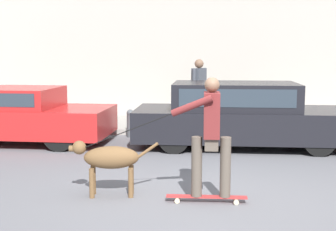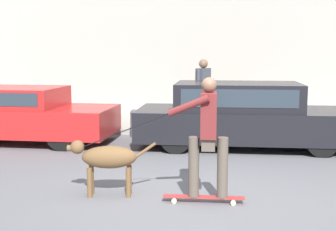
% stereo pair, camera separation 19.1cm
% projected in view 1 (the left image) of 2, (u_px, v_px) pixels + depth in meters
% --- Properties ---
extents(ground_plane, '(36.00, 36.00, 0.00)m').
position_uv_depth(ground_plane, '(199.00, 202.00, 6.19)').
color(ground_plane, slate).
extents(back_wall, '(32.00, 0.30, 4.84)m').
position_uv_depth(back_wall, '(207.00, 35.00, 12.98)').
color(back_wall, '#ADA89E').
rests_on(back_wall, ground_plane).
extents(sidewalk_curb, '(30.00, 2.19, 0.13)m').
position_uv_depth(sidewalk_curb, '(205.00, 126.00, 12.05)').
color(sidewalk_curb, gray).
rests_on(sidewalk_curb, ground_plane).
extents(parked_car_0, '(4.29, 1.85, 1.21)m').
position_uv_depth(parked_car_0, '(11.00, 115.00, 10.19)').
color(parked_car_0, black).
rests_on(parked_car_0, ground_plane).
extents(parked_car_1, '(4.49, 1.78, 1.34)m').
position_uv_depth(parked_car_1, '(241.00, 116.00, 9.72)').
color(parked_car_1, black).
rests_on(parked_car_1, ground_plane).
extents(dog, '(1.22, 0.41, 0.78)m').
position_uv_depth(dog, '(109.00, 159.00, 6.40)').
color(dog, brown).
rests_on(dog, ground_plane).
extents(skateboarder, '(2.28, 0.58, 1.66)m').
position_uv_depth(skateboarder, '(210.00, 132.00, 6.06)').
color(skateboarder, beige).
rests_on(skateboarder, ground_plane).
extents(pedestrian_with_bag, '(0.41, 0.67, 1.66)m').
position_uv_depth(pedestrian_with_bag, '(199.00, 89.00, 11.72)').
color(pedestrian_with_bag, '#28282D').
rests_on(pedestrian_with_bag, sidewalk_curb).
extents(fire_hydrant, '(0.18, 0.18, 0.65)m').
position_uv_depth(fire_hydrant, '(130.00, 123.00, 10.85)').
color(fire_hydrant, '#4C5156').
rests_on(fire_hydrant, ground_plane).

